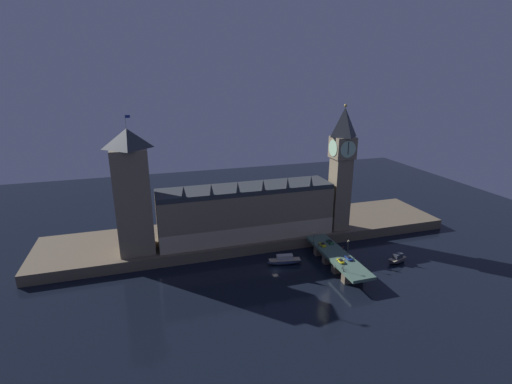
# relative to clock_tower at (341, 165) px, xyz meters

# --- Properties ---
(ground_plane) EXTENTS (400.00, 400.00, 0.00)m
(ground_plane) POSITION_rel_clock_tower_xyz_m (-45.80, -26.12, -40.97)
(ground_plane) COLOR black
(embankment) EXTENTS (220.00, 42.00, 5.39)m
(embankment) POSITION_rel_clock_tower_xyz_m (-45.80, 12.88, -38.28)
(embankment) COLOR brown
(embankment) RESTS_ON ground_plane
(parliament_hall) EXTENTS (89.85, 20.79, 32.38)m
(parliament_hall) POSITION_rel_clock_tower_xyz_m (-51.26, 4.59, -22.16)
(parliament_hall) COLOR #7F7056
(parliament_hall) RESTS_ON embankment
(clock_tower) EXTENTS (11.41, 11.52, 67.18)m
(clock_tower) POSITION_rel_clock_tower_xyz_m (0.00, 0.00, 0.00)
(clock_tower) COLOR #7F7056
(clock_tower) RESTS_ON embankment
(victoria_tower) EXTENTS (16.20, 16.20, 64.68)m
(victoria_tower) POSITION_rel_clock_tower_xyz_m (-105.85, 3.32, -6.10)
(victoria_tower) COLOR #7F7056
(victoria_tower) RESTS_ON embankment
(bridge) EXTENTS (11.06, 46.00, 6.33)m
(bridge) POSITION_rel_clock_tower_xyz_m (-16.92, -31.12, -36.78)
(bridge) COLOR #476656
(bridge) RESTS_ON ground_plane
(car_northbound_lead) EXTENTS (2.01, 4.38, 1.38)m
(car_northbound_lead) POSITION_rel_clock_tower_xyz_m (-19.36, -20.64, -33.99)
(car_northbound_lead) COLOR yellow
(car_northbound_lead) RESTS_ON bridge
(car_northbound_trail) EXTENTS (1.94, 4.15, 1.36)m
(car_northbound_trail) POSITION_rel_clock_tower_xyz_m (-19.36, -38.25, -34.00)
(car_northbound_trail) COLOR yellow
(car_northbound_trail) RESTS_ON bridge
(car_southbound_lead) EXTENTS (1.98, 4.24, 1.35)m
(car_southbound_lead) POSITION_rel_clock_tower_xyz_m (-14.49, -36.77, -34.01)
(car_southbound_lead) COLOR navy
(car_southbound_lead) RESTS_ON bridge
(car_southbound_trail) EXTENTS (2.01, 4.72, 1.45)m
(car_southbound_trail) POSITION_rel_clock_tower_xyz_m (-14.49, -18.96, -33.96)
(car_southbound_trail) COLOR #235633
(car_southbound_trail) RESTS_ON bridge
(pedestrian_near_rail) EXTENTS (0.38, 0.38, 1.66)m
(pedestrian_near_rail) POSITION_rel_clock_tower_xyz_m (-21.79, -43.94, -33.76)
(pedestrian_near_rail) COLOR black
(pedestrian_near_rail) RESTS_ON bridge
(pedestrian_mid_walk) EXTENTS (0.38, 0.38, 1.76)m
(pedestrian_mid_walk) POSITION_rel_clock_tower_xyz_m (-12.06, -27.68, -33.71)
(pedestrian_mid_walk) COLOR black
(pedestrian_mid_walk) RESTS_ON bridge
(pedestrian_far_rail) EXTENTS (0.38, 0.38, 1.69)m
(pedestrian_far_rail) POSITION_rel_clock_tower_xyz_m (-21.79, -20.77, -33.75)
(pedestrian_far_rail) COLOR black
(pedestrian_far_rail) RESTS_ON bridge
(street_lamp_near) EXTENTS (1.34, 0.60, 5.93)m
(street_lamp_near) POSITION_rel_clock_tower_xyz_m (-22.19, -45.84, -30.93)
(street_lamp_near) COLOR #2D3333
(street_lamp_near) RESTS_ON bridge
(street_lamp_mid) EXTENTS (1.34, 0.60, 6.62)m
(street_lamp_mid) POSITION_rel_clock_tower_xyz_m (-11.66, -31.12, -30.50)
(street_lamp_mid) COLOR #2D3333
(street_lamp_mid) RESTS_ON bridge
(street_lamp_far) EXTENTS (1.34, 0.60, 6.30)m
(street_lamp_far) POSITION_rel_clock_tower_xyz_m (-22.19, -16.40, -30.70)
(street_lamp_far) COLOR #2D3333
(street_lamp_far) RESTS_ON bridge
(boat_upstream) EXTENTS (17.47, 7.14, 4.70)m
(boat_upstream) POSITION_rel_clock_tower_xyz_m (-39.46, -21.36, -39.26)
(boat_upstream) COLOR #1E2842
(boat_upstream) RESTS_ON ground_plane
(boat_downstream) EXTENTS (11.38, 7.31, 4.65)m
(boat_downstream) POSITION_rel_clock_tower_xyz_m (13.04, -35.90, -39.28)
(boat_downstream) COLOR #28282D
(boat_downstream) RESTS_ON ground_plane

